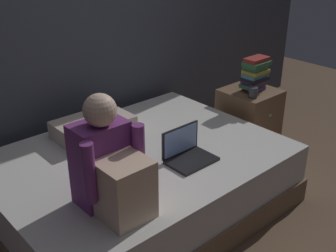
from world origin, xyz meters
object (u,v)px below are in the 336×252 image
Objects in this scene: mug at (253,93)px; pillow at (93,127)px; nightstand at (248,121)px; laptop at (187,152)px; person_sitting at (110,167)px; bed at (140,182)px; book_stack at (255,74)px.

pillow is at bearing 157.62° from mug.
nightstand is 1.84× the size of laptop.
nightstand is at bearing 17.16° from laptop.
person_sitting reaches higher than mug.
pillow is at bearing 99.20° from bed.
bed is 0.45m from laptop.
person_sitting is at bearing -166.87° from book_stack.
nightstand is at bearing 135.70° from book_stack.
book_stack is at bearing 35.18° from mug.
nightstand is 2.02× the size of book_stack.
laptop reaches higher than mug.
bed is 1.30m from nightstand.
pillow is at bearing 163.63° from book_stack.
laptop is 1.19m from book_stack.
pillow is (0.41, 0.83, -0.19)m from person_sitting.
bed is 1.24m from mug.
mug reaches higher than nightstand.
book_stack reaches higher than mug.
pillow is (-1.37, 0.39, 0.24)m from nightstand.
nightstand is at bearing -15.93° from pillow.
bed is 1.41m from book_stack.
pillow is (-0.07, 0.45, 0.30)m from bed.
person_sitting reaches higher than book_stack.
person_sitting is (-0.48, -0.38, 0.49)m from bed.
bed is at bearing -80.80° from pillow.
pillow is at bearing 63.64° from person_sitting.
book_stack is 3.25× the size of mug.
book_stack reaches higher than bed.
mug is at bearing -22.38° from pillow.
book_stack is at bearing 13.13° from person_sitting.
person_sitting is 2.05× the size of laptop.
book_stack is (1.80, 0.42, 0.02)m from person_sitting.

